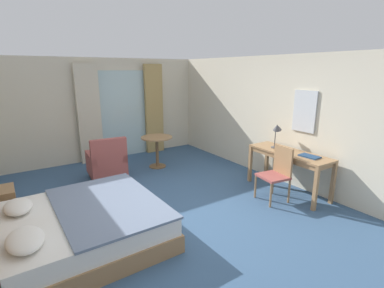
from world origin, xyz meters
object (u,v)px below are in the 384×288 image
writing_desk (289,157)px  desk_lamp (277,129)px  closed_book (310,156)px  armchair_by_window (107,163)px  desk_chair (277,171)px  bed (80,226)px  round_cafe_table (157,145)px

writing_desk → desk_lamp: (0.07, 0.38, 0.44)m
writing_desk → closed_book: bearing=-87.5°
closed_book → armchair_by_window: size_ratio=0.36×
desk_chair → armchair_by_window: desk_chair is taller
bed → armchair_by_window: size_ratio=2.18×
closed_book → writing_desk: bearing=89.8°
armchair_by_window → round_cafe_table: (1.23, 0.14, 0.19)m
desk_lamp → round_cafe_table: desk_lamp is taller
bed → round_cafe_table: (2.24, 2.23, 0.28)m
writing_desk → armchair_by_window: armchair_by_window is taller
desk_lamp → round_cafe_table: (-1.46, 2.22, -0.58)m
desk_chair → armchair_by_window: 3.38m
closed_book → round_cafe_table: bearing=112.4°
bed → closed_book: (3.65, -0.78, 0.53)m
desk_lamp → desk_chair: bearing=-135.8°
desk_chair → closed_book: 0.60m
desk_chair → round_cafe_table: bearing=109.1°
writing_desk → closed_book: 0.41m
bed → round_cafe_table: 3.17m
closed_book → armchair_by_window: 3.91m
armchair_by_window → round_cafe_table: size_ratio=1.27×
desk_lamp → round_cafe_table: 2.72m
desk_chair → armchair_by_window: bearing=130.0°
desk_chair → closed_book: (0.46, -0.28, 0.26)m
closed_book → round_cafe_table: size_ratio=0.46×
writing_desk → armchair_by_window: bearing=136.7°
writing_desk → closed_book: closed_book is taller
desk_chair → round_cafe_table: desk_chair is taller
bed → round_cafe_table: size_ratio=2.77×
bed → writing_desk: 3.67m
round_cafe_table → desk_lamp: bearing=-56.7°
desk_lamp → armchair_by_window: desk_lamp is taller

